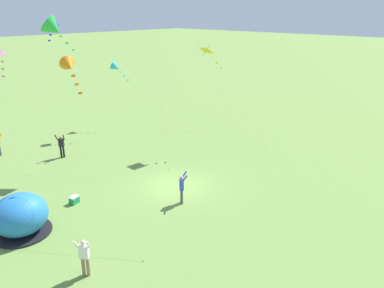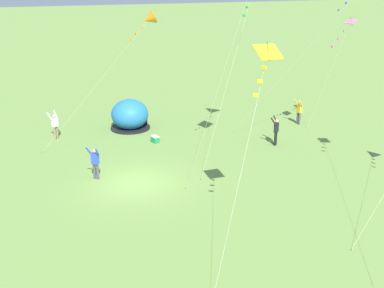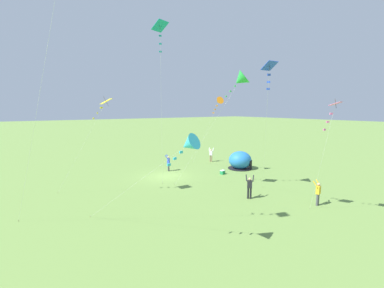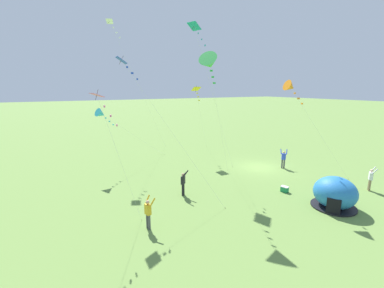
{
  "view_description": "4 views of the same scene",
  "coord_description": "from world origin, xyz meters",
  "px_view_note": "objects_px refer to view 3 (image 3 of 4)",
  "views": [
    {
      "loc": [
        -15.06,
        -15.4,
        10.59
      ],
      "look_at": [
        2.08,
        0.49,
        2.16
      ],
      "focal_mm": 35.0,
      "sensor_mm": 36.0,
      "label": 1
    },
    {
      "loc": [
        20.93,
        -4.89,
        10.25
      ],
      "look_at": [
        1.44,
        2.56,
        2.38
      ],
      "focal_mm": 42.0,
      "sensor_mm": 36.0,
      "label": 2
    },
    {
      "loc": [
        12.29,
        23.66,
        7.14
      ],
      "look_at": [
        -1.99,
        2.03,
        3.54
      ],
      "focal_mm": 24.0,
      "sensor_mm": 36.0,
      "label": 3
    },
    {
      "loc": [
        -18.27,
        17.78,
        7.83
      ],
      "look_at": [
        3.45,
        5.8,
        2.34
      ],
      "focal_mm": 24.0,
      "sensor_mm": 36.0,
      "label": 4
    }
  ],
  "objects_px": {
    "popup_tent": "(240,161)",
    "kite_orange": "(219,102)",
    "cooler_box": "(223,172)",
    "kite_teal": "(160,32)",
    "person_far_back": "(250,186)",
    "person_flying_kite": "(211,154)",
    "kite_cyan": "(189,144)",
    "person_strolling": "(168,162)",
    "kite_green": "(240,80)",
    "kite_pink": "(333,111)",
    "kite_blue": "(269,73)",
    "kite_yellow": "(104,105)",
    "person_arms_raised": "(318,192)"
  },
  "relations": [
    {
      "from": "cooler_box",
      "to": "kite_cyan",
      "type": "height_order",
      "value": "kite_cyan"
    },
    {
      "from": "cooler_box",
      "to": "person_far_back",
      "type": "xyz_separation_m",
      "value": [
        3.2,
        7.07,
        0.78
      ]
    },
    {
      "from": "person_flying_kite",
      "to": "kite_blue",
      "type": "height_order",
      "value": "kite_blue"
    },
    {
      "from": "popup_tent",
      "to": "kite_cyan",
      "type": "bearing_deg",
      "value": 38.6
    },
    {
      "from": "person_flying_kite",
      "to": "kite_green",
      "type": "relative_size",
      "value": 0.18
    },
    {
      "from": "kite_yellow",
      "to": "kite_orange",
      "type": "relative_size",
      "value": 0.96
    },
    {
      "from": "kite_yellow",
      "to": "person_arms_raised",
      "type": "bearing_deg",
      "value": 140.53
    },
    {
      "from": "kite_cyan",
      "to": "kite_teal",
      "type": "relative_size",
      "value": 0.59
    },
    {
      "from": "person_far_back",
      "to": "cooler_box",
      "type": "bearing_deg",
      "value": -114.36
    },
    {
      "from": "kite_pink",
      "to": "kite_orange",
      "type": "bearing_deg",
      "value": -97.11
    },
    {
      "from": "kite_yellow",
      "to": "person_flying_kite",
      "type": "bearing_deg",
      "value": -157.16
    },
    {
      "from": "person_far_back",
      "to": "kite_blue",
      "type": "relative_size",
      "value": 0.19
    },
    {
      "from": "person_strolling",
      "to": "kite_blue",
      "type": "bearing_deg",
      "value": 86.12
    },
    {
      "from": "popup_tent",
      "to": "kite_blue",
      "type": "xyz_separation_m",
      "value": [
        8.66,
        11.13,
        8.24
      ]
    },
    {
      "from": "person_strolling",
      "to": "kite_green",
      "type": "relative_size",
      "value": 0.18
    },
    {
      "from": "person_arms_raised",
      "to": "cooler_box",
      "type": "bearing_deg",
      "value": -90.23
    },
    {
      "from": "cooler_box",
      "to": "kite_pink",
      "type": "bearing_deg",
      "value": 80.69
    },
    {
      "from": "kite_pink",
      "to": "popup_tent",
      "type": "bearing_deg",
      "value": -112.15
    },
    {
      "from": "cooler_box",
      "to": "kite_yellow",
      "type": "xyz_separation_m",
      "value": [
        12.56,
        0.58,
        7.18
      ]
    },
    {
      "from": "kite_pink",
      "to": "kite_yellow",
      "type": "distance_m",
      "value": 15.96
    },
    {
      "from": "person_strolling",
      "to": "kite_green",
      "type": "height_order",
      "value": "kite_green"
    },
    {
      "from": "cooler_box",
      "to": "kite_teal",
      "type": "xyz_separation_m",
      "value": [
        8.77,
        2.87,
        12.62
      ]
    },
    {
      "from": "popup_tent",
      "to": "person_strolling",
      "type": "relative_size",
      "value": 1.49
    },
    {
      "from": "person_strolling",
      "to": "kite_cyan",
      "type": "height_order",
      "value": "kite_cyan"
    },
    {
      "from": "person_arms_raised",
      "to": "kite_yellow",
      "type": "relative_size",
      "value": 0.23
    },
    {
      "from": "kite_yellow",
      "to": "kite_teal",
      "type": "bearing_deg",
      "value": 148.82
    },
    {
      "from": "popup_tent",
      "to": "kite_blue",
      "type": "bearing_deg",
      "value": 52.11
    },
    {
      "from": "kite_yellow",
      "to": "person_far_back",
      "type": "bearing_deg",
      "value": 145.23
    },
    {
      "from": "cooler_box",
      "to": "kite_pink",
      "type": "relative_size",
      "value": 0.08
    },
    {
      "from": "kite_green",
      "to": "kite_yellow",
      "type": "height_order",
      "value": "kite_green"
    },
    {
      "from": "person_far_back",
      "to": "person_flying_kite",
      "type": "height_order",
      "value": "same"
    },
    {
      "from": "popup_tent",
      "to": "kite_cyan",
      "type": "distance_m",
      "value": 19.64
    },
    {
      "from": "person_strolling",
      "to": "kite_teal",
      "type": "xyz_separation_m",
      "value": [
        4.52,
        7.42,
        11.84
      ]
    },
    {
      "from": "person_flying_kite",
      "to": "kite_teal",
      "type": "distance_m",
      "value": 18.88
    },
    {
      "from": "person_flying_kite",
      "to": "kite_yellow",
      "type": "height_order",
      "value": "kite_yellow"
    },
    {
      "from": "popup_tent",
      "to": "kite_orange",
      "type": "distance_m",
      "value": 7.89
    },
    {
      "from": "person_arms_raised",
      "to": "kite_pink",
      "type": "xyz_separation_m",
      "value": [
        2.02,
        1.71,
        5.97
      ]
    },
    {
      "from": "person_far_back",
      "to": "person_arms_raised",
      "type": "xyz_separation_m",
      "value": [
        -3.16,
        3.81,
        -0.0
      ]
    },
    {
      "from": "kite_green",
      "to": "kite_teal",
      "type": "bearing_deg",
      "value": -21.4
    },
    {
      "from": "kite_green",
      "to": "kite_blue",
      "type": "relative_size",
      "value": 1.03
    },
    {
      "from": "cooler_box",
      "to": "kite_blue",
      "type": "bearing_deg",
      "value": 62.95
    },
    {
      "from": "kite_teal",
      "to": "kite_blue",
      "type": "height_order",
      "value": "kite_teal"
    },
    {
      "from": "kite_blue",
      "to": "popup_tent",
      "type": "bearing_deg",
      "value": -127.89
    },
    {
      "from": "kite_yellow",
      "to": "kite_cyan",
      "type": "bearing_deg",
      "value": 95.51
    },
    {
      "from": "cooler_box",
      "to": "person_far_back",
      "type": "height_order",
      "value": "person_far_back"
    },
    {
      "from": "cooler_box",
      "to": "kite_blue",
      "type": "xyz_separation_m",
      "value": [
        5.26,
        10.3,
        9.01
      ]
    },
    {
      "from": "cooler_box",
      "to": "kite_green",
      "type": "distance_m",
      "value": 10.96
    },
    {
      "from": "person_arms_raised",
      "to": "kite_pink",
      "type": "height_order",
      "value": "kite_pink"
    },
    {
      "from": "cooler_box",
      "to": "kite_pink",
      "type": "distance_m",
      "value": 14.44
    },
    {
      "from": "popup_tent",
      "to": "person_far_back",
      "type": "xyz_separation_m",
      "value": [
        6.6,
        7.9,
        0.0
      ]
    }
  ]
}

